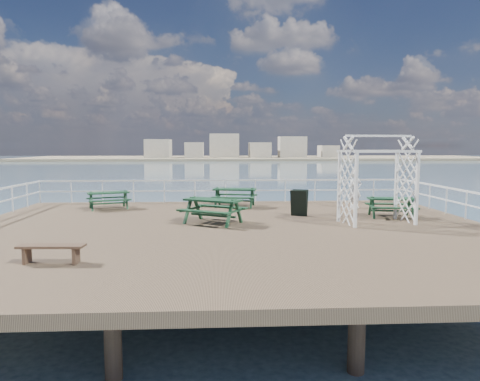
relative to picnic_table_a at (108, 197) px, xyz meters
name	(u,v)px	position (x,y,z in m)	size (l,w,h in m)	color
ground	(229,233)	(5.11, -4.78, -0.69)	(18.00, 14.00, 0.30)	brown
sea_backdrop	(255,155)	(17.64, 129.28, -1.04)	(300.00, 300.00, 9.20)	#3B5064
railing	(225,194)	(5.03, -2.21, 0.34)	(17.77, 13.76, 1.10)	silver
picnic_table_a	(108,197)	(0.00, 0.00, 0.00)	(2.11, 1.92, 0.84)	#123219
picnic_table_b	(235,194)	(5.50, 0.41, 0.06)	(2.16, 1.87, 0.92)	#123219
picnic_table_c	(391,203)	(11.38, -2.76, 0.00)	(1.92, 1.64, 0.84)	#123219
picnic_table_d	(213,206)	(4.56, -3.71, 0.09)	(2.55, 2.40, 0.98)	#123219
flat_bench_far	(51,250)	(0.86, -8.71, -0.21)	(1.54, 0.43, 0.44)	#4E3628
trellis_arbor	(377,184)	(10.34, -3.99, 0.84)	(2.69, 1.73, 3.11)	silver
sandwich_board	(299,203)	(7.90, -2.32, -0.03)	(0.77, 0.68, 1.04)	black
person	(355,190)	(10.77, -0.30, 0.28)	(0.59, 0.39, 1.62)	silver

